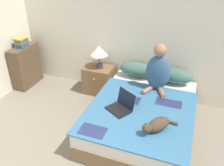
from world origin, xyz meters
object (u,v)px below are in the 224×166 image
Objects in this scene: person_sitting at (158,71)px; laptop_open at (121,106)px; bed at (142,117)px; pillow_far at (174,76)px; pillow_near at (137,70)px; nightstand at (99,80)px; book_stack_top at (21,42)px; bookshelf at (26,66)px; table_lamp at (99,52)px; cat_tabby at (157,125)px.

person_sitting is 1.77× the size of laptop_open.
pillow_far is at bearing 68.12° from bed.
nightstand is (-0.73, -0.03, -0.33)m from pillow_near.
laptop_open is at bearing -18.86° from book_stack_top.
person_sitting is at bearing 94.87° from laptop_open.
pillow_far is 2.87m from bookshelf.
bed is 1.42m from table_lamp.
book_stack_top reaches higher than nightstand.
cat_tabby is (-0.03, -1.31, -0.04)m from pillow_far.
book_stack_top is (-2.85, -0.26, 0.31)m from pillow_far.
pillow_far is (0.32, 0.81, 0.37)m from bed.
table_lamp is at bearing -97.81° from cat_tabby.
laptop_open is 0.82× the size of nightstand.
pillow_far reaches higher than bed.
bookshelf is at bearing -74.27° from cat_tabby.
laptop_open is at bearing -86.89° from pillow_near.
pillow_far is 1.31m from cat_tabby.
book_stack_top is at bearing -171.11° from nightstand.
pillow_far is at bearing 52.74° from person_sitting.
bookshelf is (-1.50, -0.22, -0.44)m from table_lamp.
pillow_near reaches higher than nightstand.
person_sitting is 1.05m from cat_tabby.
bookshelf is at bearing -171.49° from table_lamp.
table_lamp is at bearing 143.21° from bed.
bookshelf is 0.50m from book_stack_top.
pillow_near is 0.55m from person_sitting.
bookshelf is at bearing 167.87° from bed.
nightstand is 2.08× the size of book_stack_top.
laptop_open is (-0.56, 0.28, -0.04)m from cat_tabby.
laptop_open reaches higher than nightstand.
laptop_open is (0.06, -1.03, -0.08)m from pillow_near.
bookshelf is (-2.21, -0.26, -0.19)m from pillow_near.
book_stack_top is at bearing -167.82° from laptop_open.
book_stack_top reaches higher than laptop_open.
nightstand is 0.58m from table_lamp.
person_sitting is at bearing -13.35° from nightstand.
pillow_near is 0.80m from nightstand.
person_sitting is (0.09, 0.50, 0.57)m from bed.
bookshelf is at bearing -171.19° from nightstand.
person_sitting is 2.62m from book_stack_top.
bookshelf is (-2.85, -0.26, -0.19)m from pillow_far.
bookshelf is at bearing -173.23° from pillow_near.
book_stack_top is at bearing -74.27° from cat_tabby.
cat_tabby is 3.02m from bookshelf.
bed is 3.13× the size of pillow_near.
bed is at bearing -36.26° from nightstand.
cat_tabby is at bearing -43.45° from nightstand.
nightstand is (-1.38, -0.03, -0.33)m from pillow_far.
table_lamp is at bearing -178.43° from pillow_far.
pillow_far is 1.46× the size of table_lamp.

